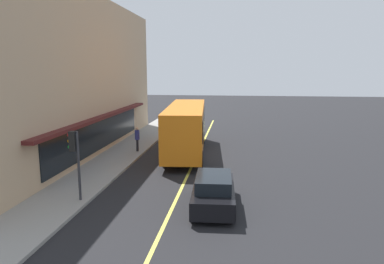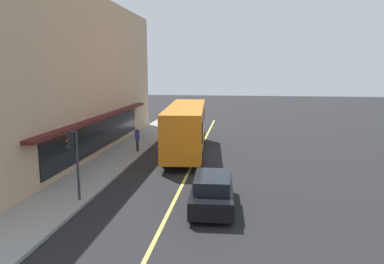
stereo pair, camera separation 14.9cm
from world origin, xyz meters
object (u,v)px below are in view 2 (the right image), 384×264
traffic_light (73,149)px  car_black (212,192)px  bus (186,127)px  pedestrian_by_curb (137,136)px

traffic_light → car_black: 6.53m
bus → pedestrian_by_curb: bus is taller
bus → car_black: size_ratio=2.58×
bus → traffic_light: size_ratio=3.53×
traffic_light → pedestrian_by_curb: traffic_light is taller
pedestrian_by_curb → car_black: bearing=-147.4°
traffic_light → pedestrian_by_curb: bearing=-0.3°
bus → car_black: (-10.16, -2.67, -1.24)m
bus → traffic_light: bearing=160.8°
bus → pedestrian_by_curb: size_ratio=6.25×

